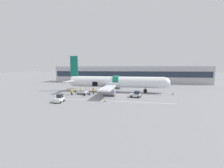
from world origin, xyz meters
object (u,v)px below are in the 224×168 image
baggage_tug_lead (136,95)px  ground_crew_driver (81,89)px  ground_crew_supervisor (72,92)px  ground_crew_loader_b (71,91)px  suitcase_on_tarmac_spare (85,95)px  baggage_cart_loading (83,92)px  suitcase_on_tarmac_upright (89,94)px  ground_crew_helper (76,90)px  baggage_tug_mid (59,99)px  ground_crew_loader_a (93,91)px  airplane (115,82)px

baggage_tug_lead → ground_crew_driver: 17.67m
ground_crew_supervisor → ground_crew_loader_b: bearing=124.0°
ground_crew_loader_b → suitcase_on_tarmac_spare: (4.61, -1.54, -0.62)m
baggage_cart_loading → baggage_tug_lead: bearing=-6.7°
baggage_tug_lead → suitcase_on_tarmac_spare: 13.76m
suitcase_on_tarmac_upright → suitcase_on_tarmac_spare: 1.55m
baggage_tug_lead → ground_crew_loader_b: ground_crew_loader_b is taller
ground_crew_supervisor → ground_crew_helper: (-0.83, 4.07, -0.00)m
baggage_cart_loading → ground_crew_driver: bearing=120.5°
ground_crew_helper → ground_crew_loader_b: bearing=-90.7°
baggage_tug_mid → ground_crew_loader_b: (-1.68, 9.06, 0.23)m
baggage_cart_loading → ground_crew_loader_a: size_ratio=2.28×
baggage_cart_loading → suitcase_on_tarmac_upright: bearing=-25.5°
baggage_cart_loading → ground_crew_driver: (-1.79, 3.04, 0.32)m
ground_crew_supervisor → ground_crew_helper: 4.15m
airplane → ground_crew_loader_b: (-11.64, -6.37, -2.13)m
ground_crew_supervisor → suitcase_on_tarmac_spare: 3.78m
baggage_tug_mid → ground_crew_loader_b: ground_crew_loader_b is taller
ground_crew_loader_b → ground_crew_driver: 4.11m
airplane → ground_crew_supervisor: airplane is taller
ground_crew_loader_a → suitcase_on_tarmac_upright: 2.07m
ground_crew_loader_b → ground_crew_helper: bearing=89.3°
ground_crew_driver → suitcase_on_tarmac_upright: ground_crew_driver is taller
airplane → ground_crew_loader_b: 13.44m
suitcase_on_tarmac_spare → ground_crew_driver: bearing=120.9°
baggage_tug_lead → ground_crew_supervisor: bearing=-178.9°
airplane → suitcase_on_tarmac_upright: size_ratio=49.58×
baggage_tug_mid → suitcase_on_tarmac_upright: baggage_tug_mid is taller
ground_crew_helper → airplane: bearing=17.2°
ground_crew_helper → suitcase_on_tarmac_upright: ground_crew_helper is taller
suitcase_on_tarmac_spare → baggage_cart_loading: bearing=121.5°
suitcase_on_tarmac_upright → ground_crew_loader_a: bearing=72.5°
baggage_tug_lead → suitcase_on_tarmac_upright: baggage_tug_lead is taller
ground_crew_helper → suitcase_on_tarmac_upright: 6.33m
airplane → suitcase_on_tarmac_upright: (-6.10, -6.67, -2.82)m
baggage_cart_loading → ground_crew_helper: bearing=148.0°
suitcase_on_tarmac_upright → suitcase_on_tarmac_spare: size_ratio=0.82×
ground_crew_loader_a → ground_crew_driver: (-4.76, 2.32, -0.09)m
ground_crew_driver → ground_crew_supervisor: bearing=-95.5°
airplane → suitcase_on_tarmac_spare: bearing=-131.6°
baggage_tug_lead → baggage_cart_loading: size_ratio=0.72×
suitcase_on_tarmac_spare → airplane: bearing=48.4°
baggage_tug_lead → ground_crew_loader_a: size_ratio=1.64×
baggage_tug_lead → ground_crew_driver: bearing=164.1°
baggage_tug_mid → baggage_cart_loading: 10.01m
ground_crew_loader_a → ground_crew_loader_b: bearing=-165.7°
baggage_tug_lead → suitcase_on_tarmac_upright: size_ratio=4.57×
baggage_tug_mid → ground_crew_loader_b: 9.22m
baggage_tug_mid → ground_crew_driver: 12.95m
ground_crew_driver → ground_crew_supervisor: ground_crew_driver is taller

